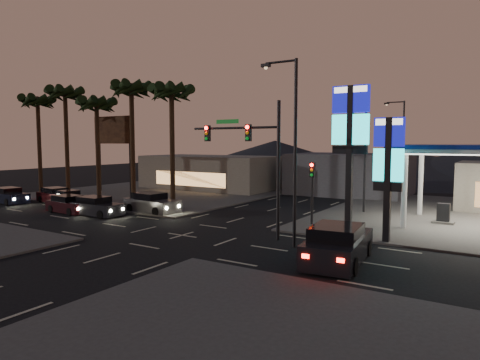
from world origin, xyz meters
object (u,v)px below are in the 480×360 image
Objects in this scene: car_lane_a_front at (96,207)px; suv_station at (338,245)px; car_lane_b_rear at (56,196)px; pylon_sign_tall at (350,130)px; car_lane_b_mid at (68,198)px; car_lane_a_mid at (69,205)px; car_lane_a_rear at (9,196)px; car_lane_b_front at (151,203)px; pylon_sign_short at (388,160)px; traffic_signal_mast at (252,149)px.

suv_station is (20.23, -2.65, 0.17)m from car_lane_a_front.
car_lane_b_rear is (-8.95, 2.70, -0.02)m from car_lane_a_front.
pylon_sign_tall is 26.15m from car_lane_b_mid.
car_lane_a_mid is 9.40m from car_lane_a_rear.
pylon_sign_tall reaches higher than car_lane_a_rear.
car_lane_b_front reaches higher than car_lane_b_rear.
car_lane_b_front is 1.21× the size of car_lane_b_mid.
car_lane_a_front is 4.20m from car_lane_b_front.
car_lane_b_front is at bearing 11.80° from car_lane_a_rear.
car_lane_b_front is (14.99, 3.13, 0.07)m from car_lane_a_rear.
car_lane_a_mid is (-21.67, -3.80, -5.75)m from pylon_sign_tall.
car_lane_a_mid is 0.96× the size of car_lane_a_rear.
car_lane_a_front is at bearing -169.37° from pylon_sign_tall.
car_lane_b_mid is 0.94× the size of car_lane_b_rear.
pylon_sign_short reaches higher than car_lane_a_front.
pylon_sign_tall is at bearing 1.68° from car_lane_b_rear.
car_lane_a_front is 1.01× the size of car_lane_b_rear.
car_lane_b_front is at bearing 5.09° from car_lane_b_mid.
pylon_sign_tall is 1.59× the size of suv_station.
traffic_signal_mast is 1.41× the size of suv_station.
car_lane_b_rear reaches higher than car_lane_a_mid.
car_lane_a_rear is at bearing 175.13° from suv_station.
traffic_signal_mast is 1.83× the size of car_lane_a_mid.
car_lane_b_mid is 0.74× the size of suv_station.
car_lane_b_front is at bearing -179.08° from pylon_sign_tall.
car_lane_b_mid is (-3.82, 2.71, -0.03)m from car_lane_a_mid.
car_lane_b_front is at bearing 163.97° from traffic_signal_mast.
suv_station is at bearing -5.82° from car_lane_a_mid.
car_lane_a_mid is 1.05× the size of car_lane_b_mid.
pylon_sign_short reaches higher than car_lane_a_rear.
car_lane_b_front reaches higher than car_lane_a_front.
car_lane_a_rear is 32.69m from suv_station.
car_lane_b_front is (2.65, 3.26, 0.07)m from car_lane_a_front.
car_lane_b_rear is at bearing -178.32° from pylon_sign_tall.
traffic_signal_mast is 23.54m from car_lane_b_rear.
pylon_sign_short is 33.88m from car_lane_a_rear.
car_lane_b_mid is at bearing -177.54° from pylon_sign_tall.
car_lane_a_rear is at bearing -157.64° from car_lane_b_mid.
car_lane_b_front is 1.13× the size of car_lane_b_rear.
pylon_sign_short is 0.88× the size of traffic_signal_mast.
car_lane_a_mid is 0.86× the size of car_lane_b_front.
car_lane_a_rear reaches higher than car_lane_a_mid.
car_lane_b_rear is (-11.61, -0.56, -0.09)m from car_lane_b_front.
traffic_signal_mast is (-4.74, -3.51, -1.17)m from pylon_sign_tall.
car_lane_b_front is 11.62m from car_lane_b_rear.
traffic_signal_mast is at bearing -143.48° from pylon_sign_tall.
traffic_signal_mast is 21.39m from car_lane_b_mid.
pylon_sign_short is at bearing 19.13° from traffic_signal_mast.
pylon_sign_tall is 2.06× the size of car_lane_a_mid.
traffic_signal_mast is 1.58× the size of car_lane_b_front.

